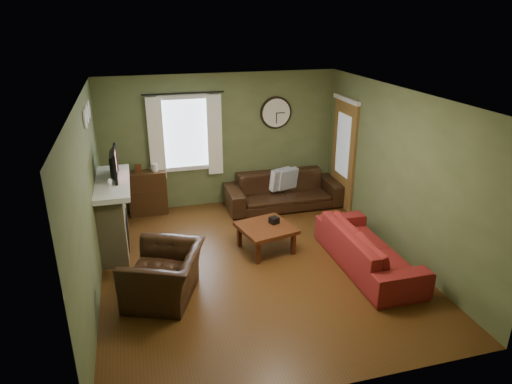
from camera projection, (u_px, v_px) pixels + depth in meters
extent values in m
cube|color=#4B2C11|center=(257.00, 265.00, 7.06)|extent=(4.60, 5.20, 0.00)
cube|color=white|center=(257.00, 96.00, 6.10)|extent=(4.60, 5.20, 0.00)
cube|color=#57633A|center=(89.00, 203.00, 6.02)|extent=(0.00, 5.20, 2.60)
cube|color=#57633A|center=(398.00, 173.00, 7.15)|extent=(0.00, 5.20, 2.60)
cube|color=#57633A|center=(221.00, 141.00, 8.91)|extent=(4.60, 0.00, 2.60)
cube|color=#57633A|center=(331.00, 282.00, 4.25)|extent=(4.60, 0.00, 2.60)
cube|color=tan|center=(113.00, 217.00, 7.37)|extent=(0.40, 1.40, 1.10)
cube|color=black|center=(127.00, 230.00, 7.51)|extent=(0.04, 0.60, 0.55)
cube|color=white|center=(110.00, 183.00, 7.16)|extent=(0.58, 1.60, 0.08)
imported|color=black|center=(110.00, 167.00, 7.23)|extent=(0.08, 0.60, 0.35)
cube|color=#994C3F|center=(115.00, 163.00, 7.22)|extent=(0.02, 0.62, 0.36)
cylinder|color=white|center=(85.00, 119.00, 6.39)|extent=(0.28, 0.28, 0.03)
cylinder|color=white|center=(87.00, 114.00, 6.70)|extent=(0.28, 0.28, 0.03)
cylinder|color=white|center=(88.00, 109.00, 7.02)|extent=(0.28, 0.28, 0.03)
cylinder|color=black|center=(183.00, 93.00, 8.28)|extent=(0.03, 0.03, 1.50)
cube|color=white|center=(156.00, 139.00, 8.44)|extent=(0.28, 0.04, 1.55)
cube|color=white|center=(215.00, 135.00, 8.71)|extent=(0.28, 0.04, 1.55)
cube|color=brown|center=(344.00, 155.00, 8.89)|extent=(0.05, 0.90, 2.10)
imported|color=#4C2310|center=(147.00, 162.00, 8.74)|extent=(0.22, 0.27, 0.02)
imported|color=black|center=(283.00, 191.00, 9.08)|extent=(2.29, 0.89, 0.67)
cube|color=#9CA5B4|center=(281.00, 179.00, 9.06)|extent=(0.45, 0.28, 0.44)
cube|color=#9CA5B4|center=(287.00, 179.00, 9.08)|extent=(0.44, 0.25, 0.42)
imported|color=maroon|center=(368.00, 248.00, 6.91)|extent=(0.84, 2.15, 0.63)
imported|color=black|center=(164.00, 275.00, 6.15)|extent=(1.27, 1.35, 0.70)
cube|color=black|center=(274.00, 225.00, 7.46)|extent=(0.17, 0.17, 0.10)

